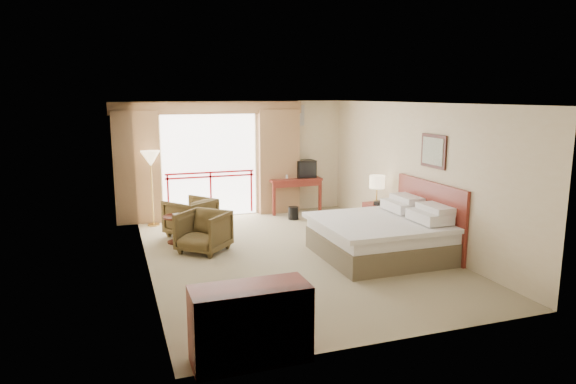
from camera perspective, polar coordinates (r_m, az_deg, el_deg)
name	(u,v)px	position (r m, az deg, el deg)	size (l,w,h in m)	color
floor	(292,255)	(9.33, 0.42, -6.97)	(7.00, 7.00, 0.00)	gray
ceiling	(292,103)	(8.89, 0.44, 9.85)	(7.00, 7.00, 0.00)	white
wall_back	(243,158)	(12.33, -5.04, 3.76)	(5.00, 5.00, 0.00)	beige
wall_front	(396,230)	(5.90, 11.93, -4.10)	(5.00, 5.00, 0.00)	beige
wall_left	(145,189)	(8.52, -15.62, 0.27)	(7.00, 7.00, 0.00)	beige
wall_right	(415,174)	(10.12, 13.90, 1.96)	(7.00, 7.00, 0.00)	beige
balcony_door	(210,166)	(12.16, -8.67, 2.87)	(2.40, 2.40, 0.00)	white
balcony_railing	(211,182)	(12.20, -8.60, 1.06)	(2.09, 0.03, 1.02)	#A50E18
curtain_left	(137,168)	(11.84, -16.44, 2.59)	(1.00, 0.26, 2.50)	#8E6442
curtain_right	(279,162)	(12.43, -1.06, 3.40)	(1.00, 0.26, 2.50)	#8E6442
valance	(209,108)	(11.96, -8.76, 9.23)	(4.40, 0.22, 0.28)	#8E6442
hvac_vent	(294,115)	(12.60, 0.72, 8.52)	(0.50, 0.04, 0.50)	silver
bed	(382,236)	(9.30, 10.43, -4.79)	(2.13, 2.06, 0.97)	brown
headboard	(429,217)	(9.74, 15.43, -2.64)	(0.06, 2.10, 1.30)	maroon
framed_art	(433,151)	(9.55, 15.85, 4.39)	(0.04, 0.72, 0.60)	black
nightstand	(377,218)	(10.84, 9.87, -2.89)	(0.44, 0.52, 0.63)	maroon
table_lamp	(377,182)	(10.73, 9.87, 1.06)	(0.32, 0.32, 0.56)	tan
phone	(379,203)	(10.61, 10.09, -1.23)	(0.18, 0.14, 0.08)	black
desk	(293,185)	(12.64, 0.55, 0.79)	(1.29, 0.62, 0.84)	maroon
tv	(305,169)	(12.62, 1.93, 2.59)	(0.47, 0.37, 0.43)	black
coffee_maker	(280,174)	(12.42, -0.88, 2.05)	(0.11, 0.11, 0.25)	black
cup	(287,177)	(12.43, -0.15, 1.72)	(0.07, 0.07, 0.10)	white
wastebasket	(293,213)	(11.87, 0.60, -2.36)	(0.24, 0.24, 0.30)	black
armchair_far	(191,235)	(10.75, -10.71, -4.77)	(0.83, 0.85, 0.78)	#403219
armchair_near	(204,251)	(9.64, -9.30, -6.53)	(0.80, 0.83, 0.75)	#403219
side_table	(176,224)	(10.19, -12.35, -3.54)	(0.49, 0.49, 0.54)	black
book	(176,216)	(10.15, -12.38, -2.59)	(0.18, 0.24, 0.02)	white
floor_lamp	(151,162)	(11.49, -15.02, 3.29)	(0.42, 0.42, 1.65)	tan
dresser	(251,324)	(5.68, -4.18, -14.43)	(1.27, 0.54, 0.85)	maroon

